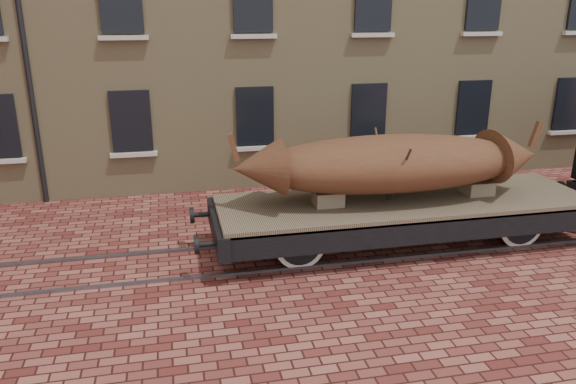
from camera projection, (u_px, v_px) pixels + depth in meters
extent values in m
plane|color=#551F1B|center=(397.00, 245.00, 12.96)|extent=(90.00, 90.00, 0.00)
cube|color=beige|center=(1.00, 161.00, 15.20)|extent=(1.30, 0.18, 0.12)
cube|color=black|center=(131.00, 121.00, 15.66)|extent=(1.10, 0.12, 1.70)
cube|color=beige|center=(134.00, 154.00, 15.90)|extent=(1.30, 0.18, 0.12)
cube|color=black|center=(255.00, 116.00, 16.37)|extent=(1.10, 0.12, 1.70)
cube|color=beige|center=(256.00, 148.00, 16.61)|extent=(1.30, 0.18, 0.12)
cube|color=black|center=(368.00, 111.00, 17.07)|extent=(1.10, 0.12, 1.70)
cube|color=beige|center=(368.00, 142.00, 17.31)|extent=(1.30, 0.18, 0.12)
cube|color=black|center=(473.00, 107.00, 17.78)|extent=(1.10, 0.12, 1.70)
cube|color=beige|center=(471.00, 137.00, 18.02)|extent=(1.30, 0.18, 0.12)
cube|color=black|center=(570.00, 103.00, 18.48)|extent=(1.10, 0.12, 1.70)
cube|color=beige|center=(566.00, 132.00, 18.72)|extent=(1.30, 0.18, 0.12)
cube|color=black|center=(120.00, 0.00, 14.66)|extent=(1.10, 0.12, 1.70)
cube|color=beige|center=(124.00, 38.00, 14.90)|extent=(1.30, 0.18, 0.12)
cube|color=black|center=(253.00, 0.00, 15.36)|extent=(1.10, 0.12, 1.70)
cube|color=beige|center=(254.00, 36.00, 15.60)|extent=(1.30, 0.18, 0.12)
cube|color=black|center=(374.00, 1.00, 16.07)|extent=(1.10, 0.12, 1.70)
cube|color=beige|center=(373.00, 35.00, 16.31)|extent=(1.30, 0.18, 0.12)
cube|color=black|center=(484.00, 1.00, 16.77)|extent=(1.10, 0.12, 1.70)
cube|color=beige|center=(482.00, 34.00, 17.01)|extent=(1.30, 0.18, 0.12)
cube|color=#59595E|center=(410.00, 257.00, 12.28)|extent=(30.00, 0.08, 0.06)
cube|color=#59595E|center=(386.00, 232.00, 13.62)|extent=(30.00, 0.08, 0.06)
cube|color=#72654A|center=(404.00, 202.00, 12.65)|extent=(8.40, 2.46, 0.13)
cube|color=black|center=(425.00, 231.00, 11.67)|extent=(8.40, 0.18, 0.50)
cube|color=black|center=(385.00, 197.00, 13.79)|extent=(8.40, 0.18, 0.50)
cube|color=black|center=(218.00, 227.00, 11.89)|extent=(0.25, 2.58, 0.50)
cylinder|color=black|center=(206.00, 244.00, 11.04)|extent=(0.39, 0.11, 0.11)
cylinder|color=black|center=(196.00, 245.00, 11.00)|extent=(0.09, 0.36, 0.36)
cylinder|color=black|center=(200.00, 215.00, 12.60)|extent=(0.39, 0.11, 0.11)
cylinder|color=black|center=(192.00, 216.00, 12.56)|extent=(0.09, 0.36, 0.36)
cube|color=black|center=(565.00, 200.00, 13.58)|extent=(0.25, 2.58, 0.50)
cylinder|color=black|center=(554.00, 189.00, 14.42)|extent=(0.39, 0.11, 0.11)
cylinder|color=black|center=(561.00, 188.00, 14.46)|extent=(0.09, 0.36, 0.36)
cylinder|color=black|center=(293.00, 232.00, 12.29)|extent=(0.11, 2.13, 0.11)
cylinder|color=beige|center=(300.00, 245.00, 11.62)|extent=(1.08, 0.08, 1.08)
cylinder|color=black|center=(300.00, 245.00, 11.62)|extent=(0.88, 0.11, 0.88)
cube|color=black|center=(302.00, 235.00, 11.41)|extent=(1.01, 0.09, 0.11)
cylinder|color=beige|center=(286.00, 220.00, 12.96)|extent=(1.08, 0.08, 1.08)
cylinder|color=black|center=(286.00, 220.00, 12.96)|extent=(0.88, 0.11, 0.88)
cube|color=black|center=(285.00, 208.00, 13.00)|extent=(1.01, 0.09, 0.11)
cylinder|color=black|center=(504.00, 214.00, 13.33)|extent=(0.11, 2.13, 0.11)
cylinder|color=beige|center=(522.00, 225.00, 12.66)|extent=(1.08, 0.08, 1.08)
cylinder|color=black|center=(522.00, 225.00, 12.66)|extent=(0.88, 0.11, 0.88)
cube|color=black|center=(527.00, 216.00, 12.45)|extent=(1.01, 0.09, 0.11)
cylinder|color=beige|center=(487.00, 205.00, 14.00)|extent=(1.08, 0.08, 1.08)
cylinder|color=black|center=(487.00, 205.00, 14.00)|extent=(0.88, 0.11, 0.88)
cube|color=black|center=(486.00, 193.00, 14.04)|extent=(1.01, 0.09, 0.11)
cube|color=black|center=(403.00, 220.00, 12.78)|extent=(4.48, 0.07, 0.07)
cube|color=#847456|center=(328.00, 198.00, 12.22)|extent=(0.62, 0.56, 0.31)
cube|color=#847456|center=(477.00, 187.00, 12.94)|extent=(0.62, 0.56, 0.31)
ellipsoid|color=brown|center=(390.00, 163.00, 12.28)|extent=(6.26, 2.13, 1.24)
cone|color=brown|center=(257.00, 168.00, 11.76)|extent=(1.11, 1.21, 1.18)
cube|color=brown|center=(234.00, 147.00, 11.54)|extent=(0.25, 0.14, 0.60)
cone|color=brown|center=(513.00, 155.00, 12.77)|extent=(1.11, 1.21, 1.18)
cube|color=brown|center=(535.00, 134.00, 12.71)|extent=(0.25, 0.14, 0.60)
cylinder|color=#413328|center=(399.00, 176.00, 11.86)|extent=(0.05, 1.06, 1.47)
cylinder|color=#413328|center=(382.00, 163.00, 12.79)|extent=(0.05, 1.06, 1.47)
cylinder|color=black|center=(564.00, 193.00, 14.43)|extent=(0.08, 0.30, 0.30)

